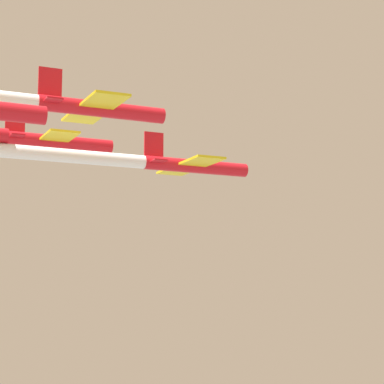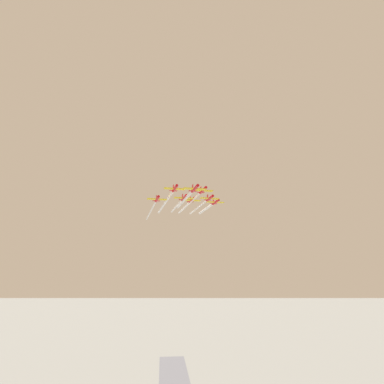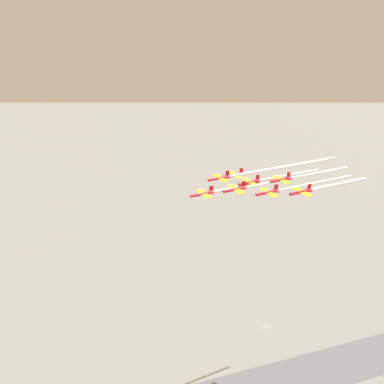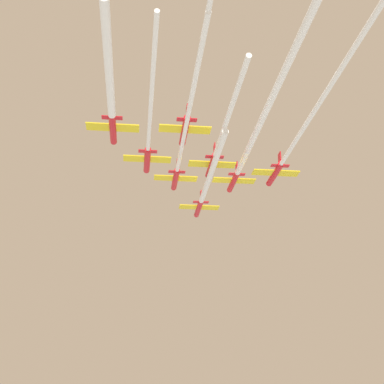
{
  "view_description": "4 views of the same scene",
  "coord_description": "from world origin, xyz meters",
  "px_view_note": "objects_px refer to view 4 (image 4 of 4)",
  "views": [
    {
      "loc": [
        43.2,
        -16.66,
        111.48
      ],
      "look_at": [
        54.0,
        49.06,
        121.28
      ],
      "focal_mm": 70.0,
      "sensor_mm": 36.0,
      "label": 1
    },
    {
      "loc": [
        173.04,
        52.44,
        91.2
      ],
      "look_at": [
        57.83,
        48.08,
        121.27
      ],
      "focal_mm": 28.0,
      "sensor_mm": 36.0,
      "label": 2
    },
    {
      "loc": [
        80.54,
        183.33,
        184.84
      ],
      "look_at": [
        59.18,
        53.33,
        126.69
      ],
      "focal_mm": 35.0,
      "sensor_mm": 36.0,
      "label": 3
    },
    {
      "loc": [
        -64.24,
        31.49,
        80.49
      ],
      "look_at": [
        49.91,
        50.03,
        126.12
      ],
      "focal_mm": 50.0,
      "sensor_mm": 36.0,
      "label": 4
    }
  ],
  "objects_px": {
    "jet_5": "(275,173)",
    "jet_6": "(113,128)",
    "jet_7": "(185,130)",
    "jet_1": "(175,179)",
    "jet_3": "(147,159)",
    "jet_0": "(199,207)",
    "jet_2": "(234,181)",
    "jet_4": "(212,165)"
  },
  "relations": [
    {
      "from": "jet_5",
      "to": "jet_6",
      "type": "bearing_deg",
      "value": -161.22
    },
    {
      "from": "jet_7",
      "to": "jet_1",
      "type": "bearing_deg",
      "value": 90.0
    },
    {
      "from": "jet_6",
      "to": "jet_5",
      "type": "bearing_deg",
      "value": 18.78
    },
    {
      "from": "jet_7",
      "to": "jet_3",
      "type": "bearing_deg",
      "value": 120.47
    },
    {
      "from": "jet_5",
      "to": "jet_6",
      "type": "height_order",
      "value": "jet_6"
    },
    {
      "from": "jet_1",
      "to": "jet_5",
      "type": "height_order",
      "value": "jet_1"
    },
    {
      "from": "jet_0",
      "to": "jet_7",
      "type": "distance_m",
      "value": 33.78
    },
    {
      "from": "jet_1",
      "to": "jet_2",
      "type": "bearing_deg",
      "value": 0.0
    },
    {
      "from": "jet_0",
      "to": "jet_6",
      "type": "relative_size",
      "value": 1.0
    },
    {
      "from": "jet_0",
      "to": "jet_2",
      "type": "xyz_separation_m",
      "value": [
        -8.91,
        -9.15,
        2.58
      ]
    },
    {
      "from": "jet_0",
      "to": "jet_4",
      "type": "relative_size",
      "value": 1.0
    },
    {
      "from": "jet_4",
      "to": "jet_5",
      "type": "relative_size",
      "value": 1.0
    },
    {
      "from": "jet_4",
      "to": "jet_5",
      "type": "height_order",
      "value": "jet_4"
    },
    {
      "from": "jet_2",
      "to": "jet_7",
      "type": "height_order",
      "value": "jet_7"
    },
    {
      "from": "jet_1",
      "to": "jet_7",
      "type": "xyz_separation_m",
      "value": [
        -21.24,
        -5.8,
        0.36
      ]
    },
    {
      "from": "jet_2",
      "to": "jet_5",
      "type": "distance_m",
      "value": 13.04
    },
    {
      "from": "jet_1",
      "to": "jet_6",
      "type": "height_order",
      "value": "jet_6"
    },
    {
      "from": "jet_2",
      "to": "jet_3",
      "type": "height_order",
      "value": "jet_2"
    },
    {
      "from": "jet_4",
      "to": "jet_1",
      "type": "bearing_deg",
      "value": 120.47
    },
    {
      "from": "jet_2",
      "to": "jet_4",
      "type": "distance_m",
      "value": 12.84
    },
    {
      "from": "jet_0",
      "to": "jet_7",
      "type": "height_order",
      "value": "jet_7"
    },
    {
      "from": "jet_0",
      "to": "jet_1",
      "type": "bearing_deg",
      "value": -120.47
    },
    {
      "from": "jet_2",
      "to": "jet_7",
      "type": "distance_m",
      "value": 25.55
    },
    {
      "from": "jet_6",
      "to": "jet_0",
      "type": "bearing_deg",
      "value": 59.53
    },
    {
      "from": "jet_7",
      "to": "jet_5",
      "type": "bearing_deg",
      "value": 29.54
    },
    {
      "from": "jet_2",
      "to": "jet_7",
      "type": "bearing_deg",
      "value": -120.47
    },
    {
      "from": "jet_5",
      "to": "jet_6",
      "type": "relative_size",
      "value": 1.0
    },
    {
      "from": "jet_0",
      "to": "jet_7",
      "type": "relative_size",
      "value": 1.0
    },
    {
      "from": "jet_1",
      "to": "jet_2",
      "type": "distance_m",
      "value": 12.95
    },
    {
      "from": "jet_0",
      "to": "jet_7",
      "type": "xyz_separation_m",
      "value": [
        -33.56,
        -2.46,
        2.91
      ]
    },
    {
      "from": "jet_5",
      "to": "jet_3",
      "type": "bearing_deg",
      "value": -180.0
    },
    {
      "from": "jet_4",
      "to": "jet_6",
      "type": "height_order",
      "value": "jet_6"
    },
    {
      "from": "jet_5",
      "to": "jet_7",
      "type": "xyz_separation_m",
      "value": [
        -15.74,
        15.84,
        2.95
      ]
    },
    {
      "from": "jet_5",
      "to": "jet_0",
      "type": "bearing_deg",
      "value": 120.47
    },
    {
      "from": "jet_0",
      "to": "jet_1",
      "type": "xyz_separation_m",
      "value": [
        -12.33,
        3.34,
        2.55
      ]
    },
    {
      "from": "jet_0",
      "to": "jet_1",
      "type": "distance_m",
      "value": 13.02
    },
    {
      "from": "jet_7",
      "to": "jet_4",
      "type": "bearing_deg",
      "value": 59.53
    },
    {
      "from": "jet_0",
      "to": "jet_4",
      "type": "xyz_separation_m",
      "value": [
        -21.24,
        -5.8,
        1.22
      ]
    },
    {
      "from": "jet_5",
      "to": "jet_4",
      "type": "bearing_deg",
      "value": -180.0
    },
    {
      "from": "jet_1",
      "to": "jet_5",
      "type": "bearing_deg",
      "value": -29.54
    },
    {
      "from": "jet_1",
      "to": "jet_5",
      "type": "relative_size",
      "value": 1.0
    },
    {
      "from": "jet_0",
      "to": "jet_6",
      "type": "bearing_deg",
      "value": -120.47
    }
  ]
}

